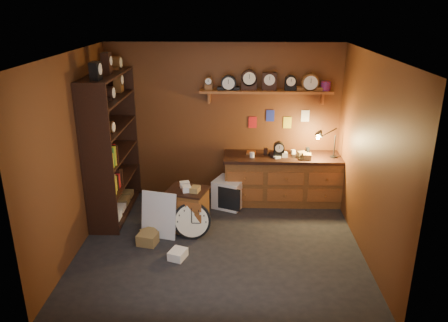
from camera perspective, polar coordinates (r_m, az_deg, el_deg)
floor at (r=6.48m, az=-0.51°, el=-10.71°), size 4.00×4.00×0.00m
room_shell at (r=5.89m, az=-0.08°, el=4.38°), size 4.02×3.62×2.71m
shelving_unit at (r=7.15m, az=-14.74°, el=2.63°), size 0.47×1.60×2.58m
workbench at (r=7.63m, az=7.84°, el=-2.00°), size 2.09×0.66×1.36m
low_cabinet at (r=6.72m, az=-4.77°, el=-6.06°), size 0.69×0.63×0.75m
big_round_clock at (r=6.52m, az=-4.20°, el=-7.77°), size 0.56×0.18×0.56m
white_panel at (r=6.73m, az=-8.38°, el=-9.65°), size 0.56×0.27×0.71m
mini_fridge at (r=7.47m, az=0.70°, el=-4.19°), size 0.61×0.64×0.49m
floor_box_a at (r=6.51m, az=-9.95°, el=-10.00°), size 0.31×0.28×0.17m
floor_box_b at (r=6.14m, az=-6.05°, el=-12.02°), size 0.27×0.30×0.12m
floor_box_c at (r=6.63m, az=-9.84°, el=-9.44°), size 0.28×0.27×0.16m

